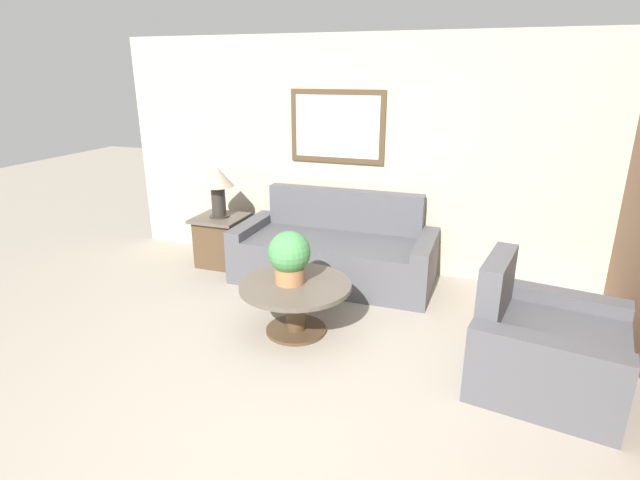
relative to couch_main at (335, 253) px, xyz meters
The scene contains 8 objects.
ground_plane 2.60m from the couch_main, 79.22° to the right, with size 20.00×20.00×0.00m, color gray.
wall_back 1.22m from the couch_main, 48.53° to the left, with size 6.58×0.09×2.60m.
couch_main is the anchor object (origin of this frame).
armchair 2.46m from the couch_main, 33.81° to the right, with size 1.16×1.19×0.94m.
coffee_table 1.24m from the couch_main, 88.49° to the right, with size 0.98×0.98×0.47m.
side_table 1.42m from the couch_main, behind, with size 0.57×0.57×0.59m.
table_lamp 1.58m from the couch_main, behind, with size 0.38×0.38×0.60m.
potted_plant_on_table 1.30m from the couch_main, 90.91° to the right, with size 0.37×0.37×0.46m.
Camera 1 is at (1.06, -2.39, 2.23)m, focal length 28.00 mm.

